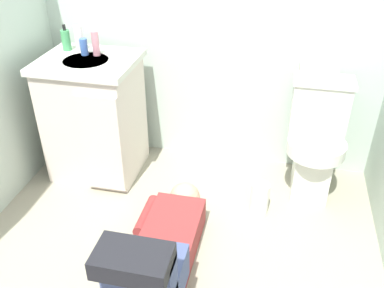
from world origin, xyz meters
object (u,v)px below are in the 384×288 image
Objects in this scene: bottle_pink at (96,43)px; paper_towel_roll at (260,198)px; toilet at (315,141)px; person_plumber at (160,248)px; tissue_box at (319,70)px; bottle_white at (79,38)px; vanity_cabinet at (95,117)px; faucet at (95,44)px; soap_dispenser at (66,40)px; bottle_blue at (84,47)px.

bottle_pink reaches higher than paper_towel_roll.
toilet is 1.50m from bottle_pink.
person_plumber is at bearing -54.20° from bottle_pink.
bottle_white is (-1.50, -0.05, 0.10)m from tissue_box.
bottle_pink is at bearing 69.08° from vanity_cabinet.
toilet reaches higher than person_plumber.
toilet is at bearing -2.11° from faucet.
bottle_white is (0.09, 0.01, 0.01)m from soap_dispenser.
bottle_pink is at bearing -179.48° from toilet.
bottle_white is (-0.11, 0.13, 0.48)m from vanity_cabinet.
vanity_cabinet is (-1.44, -0.09, 0.05)m from toilet.
toilet is 4.52× the size of soap_dispenser.
person_plumber is 6.59× the size of bottle_white.
paper_towel_roll is at bearing -18.11° from faucet.
bottle_white is at bearing 128.05° from vanity_cabinet.
bottle_pink is (-1.36, -0.10, 0.10)m from tissue_box.
bottle_pink is at bearing 7.33° from bottle_blue.
bottle_blue is 1.44m from paper_towel_roll.
vanity_cabinet is at bearing -51.95° from bottle_white.
soap_dispenser is (-1.58, -0.06, 0.09)m from tissue_box.
tissue_box is at bearing 2.08° from soap_dispenser.
bottle_blue is (0.06, -0.06, -0.03)m from bottle_white.
soap_dispenser reaches higher than paper_towel_roll.
soap_dispenser is (-0.19, -0.02, 0.02)m from faucet.
faucet reaches higher than tissue_box.
bottle_blue is at bearing -119.43° from faucet.
bottle_white reaches higher than faucet.
faucet is at bearing -178.46° from tissue_box.
bottle_blue reaches higher than vanity_cabinet.
person_plumber is at bearing -129.55° from toilet.
soap_dispenser is 0.16m from bottle_blue.
tissue_box is 1.50m from bottle_white.
faucet is 0.62× the size of bottle_white.
vanity_cabinet is at bearing 129.66° from person_plumber.
faucet is 0.09× the size of person_plumber.
bottle_blue reaches higher than paper_towel_roll.
tissue_box is 1.44× the size of bottle_pink.
soap_dispenser is at bearing 146.90° from vanity_cabinet.
toilet is 0.70× the size of person_plumber.
person_plumber is 6.97× the size of bottle_pink.
tissue_box is at bearing 1.54° from faucet.
bottle_white is 1.06× the size of bottle_pink.
toilet is 0.51m from paper_towel_roll.
person_plumber is 1.34m from bottle_blue.
paper_towel_roll is (-0.25, -0.41, -0.70)m from tissue_box.
person_plumber is at bearing -50.56° from bottle_white.
bottle_white is 1.56× the size of bottle_blue.
bottle_white is 0.09m from bottle_blue.
bottle_pink is at bearing 164.49° from paper_towel_roll.
person_plumber is 1.32m from bottle_pink.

